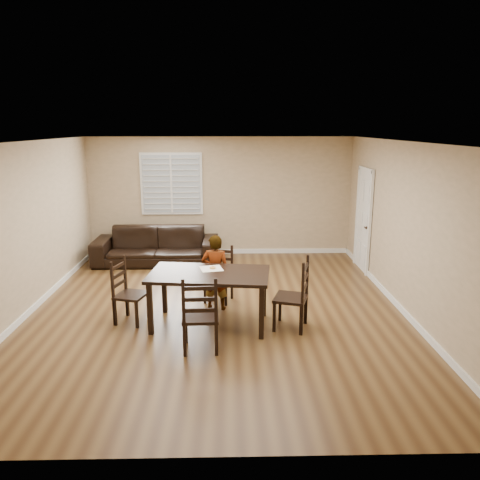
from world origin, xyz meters
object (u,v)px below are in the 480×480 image
object	(u,v)px
chair_near	(221,275)
chair_far	(200,319)
chair_right	(300,297)
sofa	(157,246)
dining_table	(209,278)
chair_left	(124,293)
child	(215,272)
donut	(213,267)

from	to	relation	value
chair_near	chair_far	world-z (taller)	chair_far
chair_right	sofa	xyz separation A→B (m)	(-2.61, 3.47, -0.10)
chair_near	chair_far	xyz separation A→B (m)	(-0.23, -2.01, 0.05)
dining_table	sofa	world-z (taller)	dining_table
chair_left	child	world-z (taller)	child
chair_near	donut	world-z (taller)	chair_near
donut	dining_table	bearing A→B (deg)	-102.79
chair_near	chair_far	bearing A→B (deg)	-79.49
child	chair_right	bearing A→B (deg)	155.38
chair_near	dining_table	bearing A→B (deg)	-80.55
child	sofa	bearing A→B (deg)	-54.79
donut	chair_left	bearing A→B (deg)	-178.96
chair_right	donut	distance (m)	1.38
child	donut	xyz separation A→B (m)	(-0.03, -0.44, 0.22)
dining_table	sofa	size ratio (longest dim) A/B	0.69
sofa	donut	bearing A→B (deg)	-67.02
chair_near	child	bearing A→B (deg)	-82.06
chair_far	child	world-z (taller)	child
chair_right	child	distance (m)	1.50
dining_table	child	size ratio (longest dim) A/B	1.49
dining_table	chair_far	world-z (taller)	chair_far
dining_table	chair_left	world-z (taller)	chair_left
dining_table	sofa	xyz separation A→B (m)	(-1.29, 3.30, -0.35)
chair_right	sofa	distance (m)	4.35
chair_left	donut	world-z (taller)	chair_left
child	chair_left	bearing A→B (deg)	26.66
chair_far	chair_near	bearing A→B (deg)	-98.79
chair_near	sofa	size ratio (longest dim) A/B	0.36
chair_far	chair_right	distance (m)	1.59
chair_near	chair_right	xyz separation A→B (m)	(1.18, -1.27, 0.06)
chair_near	donut	size ratio (longest dim) A/B	9.69
chair_far	sofa	world-z (taller)	chair_far
chair_near	child	world-z (taller)	child
sofa	chair_near	bearing A→B (deg)	-57.25
donut	child	bearing A→B (deg)	86.42
chair_near	chair_left	distance (m)	1.73
dining_table	donut	size ratio (longest dim) A/B	18.82
chair_near	sofa	xyz separation A→B (m)	(-1.43, 2.21, -0.04)
child	sofa	world-z (taller)	child
chair_left	sofa	world-z (taller)	chair_left
chair_far	sofa	xyz separation A→B (m)	(-1.20, 4.22, -0.09)
sofa	chair_right	bearing A→B (deg)	-53.31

